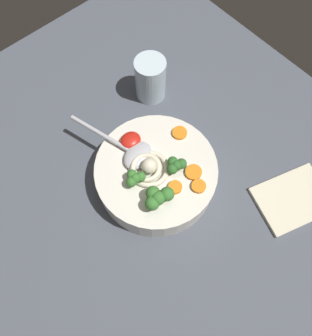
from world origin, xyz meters
TOP-DOWN VIEW (x-y plane):
  - table_slab at (0.00, 0.00)cm, footprint 90.87×90.87cm
  - soup_bowl at (-2.47, 3.19)cm, footprint 22.30×22.30cm
  - noodle_pile at (-1.21, 2.61)cm, footprint 7.98×7.82cm
  - soup_spoon at (-1.01, -1.90)cm, footprint 8.00×17.47cm
  - chili_sauce_dollop at (-2.34, -3.73)cm, footprint 3.92×3.53cm
  - broccoli_floret_rear at (-4.88, 5.63)cm, footprint 3.72×3.20cm
  - broccoli_floret_beside_chili at (1.64, 8.10)cm, footprint 4.81×4.14cm
  - broccoli_floret_right at (2.00, 2.79)cm, footprint 3.61×3.10cm
  - carrot_slice_left at (-2.43, 8.24)cm, footprint 2.42×2.42cm
  - carrot_slice_near_spoon at (-6.77, 8.31)cm, footprint 2.96×2.96cm
  - carrot_slice_far at (-10.42, 0.81)cm, footprint 2.78×2.78cm
  - carrot_slice_extra_b at (-5.63, 10.79)cm, footprint 2.54×2.54cm
  - drinking_glass at (-15.28, -13.13)cm, footprint 6.45×6.45cm
  - folded_napkin at (-19.40, 23.29)cm, footprint 16.13×13.93cm

SIDE VIEW (x-z plane):
  - table_slab at x=0.00cm, z-range 0.00..2.55cm
  - folded_napkin at x=-19.40cm, z-range 2.55..3.35cm
  - soup_bowl at x=-2.47cm, z-range 2.65..8.71cm
  - drinking_glass at x=-15.28cm, z-range 2.55..12.26cm
  - carrot_slice_far at x=-10.42cm, z-range 8.61..9.18cm
  - carrot_slice_extra_b at x=-5.63cm, z-range 8.61..9.31cm
  - carrot_slice_near_spoon at x=-6.77cm, z-range 8.61..9.32cm
  - carrot_slice_left at x=-2.43cm, z-range 8.61..9.37cm
  - soup_spoon at x=-1.01cm, z-range 8.61..10.21cm
  - chili_sauce_dollop at x=-2.34cm, z-range 8.61..10.38cm
  - noodle_pile at x=-1.21cm, z-range 8.01..11.22cm
  - broccoli_floret_right at x=2.00cm, z-range 8.97..11.83cm
  - broccoli_floret_rear at x=-4.88cm, z-range 8.99..11.93cm
  - broccoli_floret_beside_chili at x=1.64cm, z-range 9.10..12.90cm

